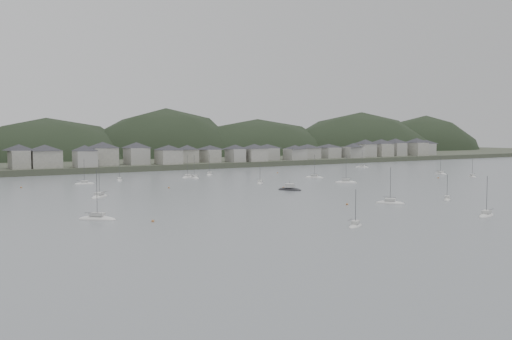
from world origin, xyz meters
TOP-DOWN VIEW (x-y plane):
  - ground at (0.00, 0.00)m, footprint 900.00×900.00m
  - far_shore_land at (0.00, 295.00)m, footprint 900.00×250.00m
  - forested_ridge at (4.83, 269.40)m, footprint 851.55×103.94m
  - waterfront_town at (50.59, 183.34)m, footprint 451.48×28.46m
  - sailboat_lead at (42.01, 92.09)m, footprint 6.99×8.02m
  - moored_fleet at (-13.11, 65.29)m, footprint 241.67×160.13m
  - motor_launch_far at (1.10, 54.97)m, footprint 7.07×9.18m
  - mooring_buoys at (-1.76, 56.85)m, footprint 163.86×147.40m

SIDE VIEW (x-z plane):
  - forested_ridge at x=4.83m, z-range -62.57..40.00m
  - ground at x=0.00m, z-range 0.00..0.00m
  - mooring_buoys at x=-1.76m, z-range -0.20..0.50m
  - sailboat_lead at x=42.01m, z-range -5.37..5.72m
  - moored_fleet at x=-13.11m, z-range -6.20..6.56m
  - motor_launch_far at x=1.10m, z-range -1.75..2.32m
  - far_shore_land at x=0.00m, z-range 0.00..3.00m
  - waterfront_town at x=50.59m, z-range 2.20..15.12m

